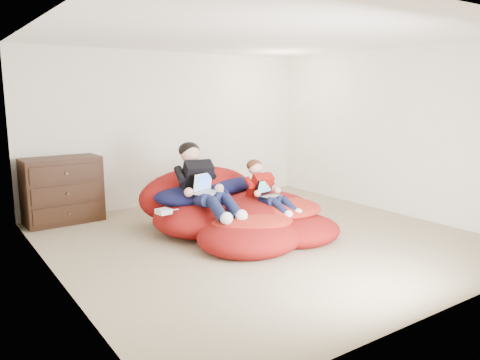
% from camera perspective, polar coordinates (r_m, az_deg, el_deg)
% --- Properties ---
extents(room_shell, '(5.10, 5.10, 2.77)m').
position_cam_1_polar(room_shell, '(5.99, 2.77, -5.07)').
color(room_shell, tan).
rests_on(room_shell, ground).
extents(dresser, '(1.07, 0.61, 0.94)m').
position_cam_1_polar(dresser, '(7.13, -20.84, -1.17)').
color(dresser, black).
rests_on(dresser, ground).
extents(beanbag_pile, '(2.30, 2.39, 0.88)m').
position_cam_1_polar(beanbag_pile, '(6.27, -0.28, -4.05)').
color(beanbag_pile, maroon).
rests_on(beanbag_pile, ground).
extents(cream_pillow, '(0.40, 0.25, 0.25)m').
position_cam_1_polar(cream_pillow, '(6.74, -7.80, 0.08)').
color(cream_pillow, beige).
rests_on(cream_pillow, beanbag_pile).
extents(older_boy, '(0.43, 1.28, 0.86)m').
position_cam_1_polar(older_boy, '(6.01, -4.67, -0.02)').
color(older_boy, black).
rests_on(older_boy, beanbag_pile).
extents(younger_boy, '(0.32, 0.98, 0.64)m').
position_cam_1_polar(younger_boy, '(6.19, 3.11, -0.89)').
color(younger_boy, '#A9150E').
rests_on(younger_boy, beanbag_pile).
extents(laptop_white, '(0.38, 0.36, 0.24)m').
position_cam_1_polar(laptop_white, '(5.94, -4.18, -0.97)').
color(laptop_white, white).
rests_on(laptop_white, older_boy).
extents(laptop_black, '(0.34, 0.33, 0.22)m').
position_cam_1_polar(laptop_black, '(6.15, 3.48, -1.45)').
color(laptop_black, black).
rests_on(laptop_black, younger_boy).
extents(power_adapter, '(0.18, 0.18, 0.06)m').
position_cam_1_polar(power_adapter, '(5.74, -9.30, -3.80)').
color(power_adapter, white).
rests_on(power_adapter, beanbag_pile).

